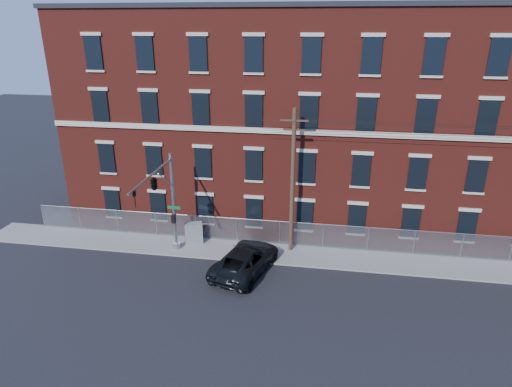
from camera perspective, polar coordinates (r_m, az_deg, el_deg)
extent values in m
plane|color=black|center=(26.83, -0.96, -12.82)|extent=(140.00, 140.00, 0.00)
cube|color=gray|center=(31.78, 22.87, -8.71)|extent=(65.00, 3.00, 0.12)
cube|color=maroon|center=(37.42, 21.67, 8.92)|extent=(55.00, 14.00, 16.00)
cube|color=black|center=(36.78, 23.48, 21.37)|extent=(55.30, 14.30, 0.30)
cube|color=#BDB29D|center=(30.63, 24.29, 6.67)|extent=(55.00, 0.18, 0.35)
cube|color=black|center=(35.29, -18.18, -1.21)|extent=(1.20, 0.10, 2.20)
cube|color=black|center=(34.15, -18.86, 4.39)|extent=(1.20, 0.10, 2.20)
cube|color=black|center=(33.33, -19.64, 10.64)|extent=(1.20, 0.10, 2.20)
cube|color=black|center=(32.94, -20.43, 16.79)|extent=(1.20, 0.10, 2.20)
cube|color=black|center=(33.80, -12.63, -1.62)|extent=(1.20, 0.10, 2.20)
cube|color=black|center=(32.61, -13.13, 4.22)|extent=(1.20, 0.10, 2.20)
cube|color=black|center=(31.75, -13.70, 10.79)|extent=(1.20, 0.10, 2.20)
cube|color=black|center=(31.34, -14.29, 17.27)|extent=(1.20, 0.10, 2.20)
cube|color=black|center=(32.66, -6.63, -2.05)|extent=(1.20, 0.10, 2.20)
cube|color=black|center=(31.43, -6.90, 3.99)|extent=(1.20, 0.10, 2.20)
cube|color=black|center=(30.53, -7.22, 10.82)|extent=(1.20, 0.10, 2.20)
cube|color=black|center=(30.10, -7.55, 17.57)|extent=(1.20, 0.10, 2.20)
cube|color=black|center=(31.90, -0.27, -2.48)|extent=(1.20, 0.10, 2.20)
cube|color=black|center=(30.64, -0.28, 3.70)|extent=(1.20, 0.10, 2.20)
cube|color=black|center=(29.72, -0.29, 10.70)|extent=(1.20, 0.10, 2.20)
cube|color=black|center=(29.28, -0.31, 17.65)|extent=(1.20, 0.10, 2.20)
cube|color=black|center=(31.56, 6.32, -2.90)|extent=(1.20, 0.10, 2.20)
cube|color=black|center=(30.28, 6.59, 3.34)|extent=(1.20, 0.10, 2.20)
cube|color=black|center=(29.35, 6.90, 10.42)|extent=(1.20, 0.10, 2.20)
cube|color=black|center=(28.90, 7.23, 17.44)|extent=(1.20, 0.10, 2.20)
cube|color=black|center=(31.64, 12.97, -3.27)|extent=(1.20, 0.10, 2.20)
cube|color=black|center=(30.36, 13.52, 2.93)|extent=(1.20, 0.10, 2.20)
cube|color=black|center=(29.43, 14.16, 9.97)|extent=(1.20, 0.10, 2.20)
cube|color=black|center=(28.99, 14.81, 16.95)|extent=(1.20, 0.10, 2.20)
cube|color=black|center=(32.13, 19.51, -3.60)|extent=(1.20, 0.10, 2.20)
cube|color=black|center=(30.88, 20.31, 2.49)|extent=(1.20, 0.10, 2.20)
cube|color=black|center=(29.97, 21.23, 9.38)|extent=(1.20, 0.10, 2.20)
cube|color=black|center=(29.53, 22.19, 16.20)|extent=(1.20, 0.10, 2.20)
cube|color=black|center=(33.03, 25.77, -3.87)|extent=(1.20, 0.10, 2.20)
cube|color=black|center=(31.81, 26.79, 2.03)|extent=(1.20, 0.10, 2.20)
cube|color=black|center=(30.93, 27.94, 8.69)|extent=(1.20, 0.10, 2.20)
cube|color=black|center=(30.51, 29.13, 15.26)|extent=(1.20, 0.10, 2.20)
cube|color=#A5A8AD|center=(32.46, 22.62, -6.11)|extent=(59.00, 0.02, 1.80)
cylinder|color=#9EA0A5|center=(32.08, 22.85, -4.67)|extent=(59.00, 0.04, 0.04)
cylinder|color=#9EA0A5|center=(38.10, -26.03, -2.63)|extent=(0.06, 0.06, 1.85)
cylinder|color=#9EA0A5|center=(36.44, -22.01, -3.03)|extent=(0.06, 0.06, 1.85)
cylinder|color=#9EA0A5|center=(34.98, -17.63, -3.45)|extent=(0.06, 0.06, 1.85)
cylinder|color=#9EA0A5|center=(33.74, -12.89, -3.88)|extent=(0.06, 0.06, 1.85)
cylinder|color=#9EA0A5|center=(32.74, -7.82, -4.32)|extent=(0.06, 0.06, 1.85)
cylinder|color=#9EA0A5|center=(32.02, -2.47, -4.74)|extent=(0.06, 0.06, 1.85)
cylinder|color=#9EA0A5|center=(31.59, 3.07, -5.13)|extent=(0.06, 0.06, 1.85)
cylinder|color=#9EA0A5|center=(31.46, 8.73, -5.48)|extent=(0.06, 0.06, 1.85)
cylinder|color=#9EA0A5|center=(31.64, 14.38, -5.78)|extent=(0.06, 0.06, 1.85)
cylinder|color=#9EA0A5|center=(32.11, 19.92, -6.01)|extent=(0.06, 0.06, 1.85)
cylinder|color=#9EA0A5|center=(32.88, 25.26, -6.19)|extent=(0.06, 0.06, 1.85)
cylinder|color=#9EA0A5|center=(33.91, 30.32, -6.30)|extent=(0.06, 0.06, 1.85)
cylinder|color=#9EA0A5|center=(30.42, -10.69, -1.18)|extent=(0.22, 0.22, 7.00)
cylinder|color=#9EA0A5|center=(31.80, -10.29, -6.69)|extent=(0.50, 0.50, 0.40)
cylinder|color=#9EA0A5|center=(26.53, -13.44, 2.39)|extent=(0.14, 6.50, 0.14)
cylinder|color=#9EA0A5|center=(28.64, -11.76, 1.81)|extent=(0.08, 2.18, 1.56)
cube|color=#0C592D|center=(30.39, -10.65, -1.82)|extent=(0.90, 0.03, 0.22)
cube|color=black|center=(30.64, -10.70, -3.26)|extent=(0.25, 0.25, 0.60)
imported|color=black|center=(24.53, -15.54, -0.74)|extent=(0.16, 0.20, 1.00)
imported|color=black|center=(26.92, -13.15, 1.45)|extent=(0.53, 2.48, 1.00)
cylinder|color=#493324|center=(29.27, 4.77, 1.37)|extent=(0.28, 0.28, 10.00)
cube|color=#493324|center=(28.13, 5.03, 9.44)|extent=(1.80, 0.12, 0.12)
cube|color=#493324|center=(28.26, 4.99, 8.25)|extent=(1.40, 0.12, 0.12)
imported|color=black|center=(28.53, -1.38, -8.60)|extent=(4.29, 6.54, 1.67)
cube|color=slate|center=(32.07, -8.13, -5.13)|extent=(1.40, 1.05, 1.57)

